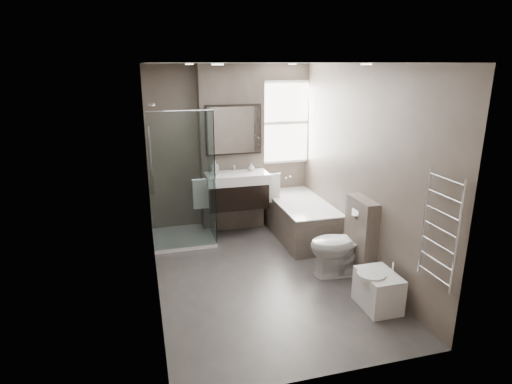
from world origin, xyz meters
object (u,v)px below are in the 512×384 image
object	(u,v)px
vanity	(237,190)
bidet	(378,290)
toilet	(342,245)
bathtub	(300,217)

from	to	relation	value
vanity	bidet	xyz separation A→B (m)	(1.01, -2.46, -0.52)
vanity	toilet	xyz separation A→B (m)	(0.97, -1.65, -0.33)
vanity	bidet	distance (m)	2.71
bathtub	bidet	xyz separation A→B (m)	(0.09, -2.14, -0.10)
toilet	bathtub	bearing A→B (deg)	-171.68
vanity	bathtub	bearing A→B (deg)	-19.37
vanity	bidet	world-z (taller)	vanity
toilet	bidet	bearing A→B (deg)	9.48
bathtub	vanity	bearing A→B (deg)	160.63
vanity	bathtub	xyz separation A→B (m)	(0.92, -0.33, -0.43)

